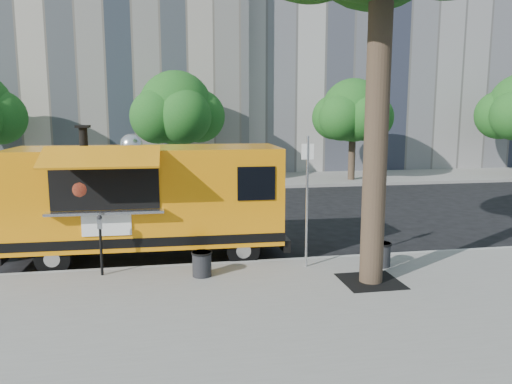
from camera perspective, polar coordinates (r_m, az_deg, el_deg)
ground at (r=12.88m, az=-2.92°, el=-7.43°), size 120.00×120.00×0.00m
sidewalk at (r=9.13m, az=0.42°, el=-14.07°), size 60.00×6.00×0.15m
curb at (r=11.98m, az=-2.34°, el=-8.34°), size 60.00×0.14×0.16m
far_sidewalk at (r=26.04m, az=-6.76°, el=1.18°), size 60.00×5.00×0.15m
building_mid at (r=38.29m, az=11.18°, el=18.53°), size 20.00×14.00×20.00m
tree_well at (r=10.91m, az=12.95°, el=-9.91°), size 1.20×1.20×0.02m
far_tree_b at (r=24.95m, az=-9.14°, el=9.43°), size 3.60×3.60×5.50m
far_tree_c at (r=26.44m, az=11.05°, el=9.11°), size 3.24×3.24×5.21m
sign_post at (r=11.29m, az=5.86°, el=-0.20°), size 0.28×0.06×3.00m
parking_meter at (r=11.32m, az=-17.35°, el=-5.04°), size 0.11×0.11×1.33m
food_truck at (r=12.60m, az=-12.28°, el=-0.67°), size 6.81×3.19×3.34m
trash_bin_left at (r=10.96m, az=-6.21°, el=-8.07°), size 0.45×0.45×0.54m
trash_bin_right at (r=11.92m, az=14.11°, el=-6.84°), size 0.46×0.46×0.55m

